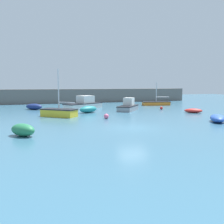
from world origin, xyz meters
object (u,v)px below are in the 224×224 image
at_px(motorboat_grey_hull, 128,106).
at_px(rowboat_white_midwater, 218,118).
at_px(rowboat_blue_near, 34,107).
at_px(open_tender_yellow, 88,109).
at_px(sailboat_tall_mast, 59,112).
at_px(dinghy_near_pier, 23,130).
at_px(mooring_buoy_red, 161,108).
at_px(mooring_buoy_pink, 106,116).
at_px(motorboat_with_cabin, 84,104).
at_px(fishing_dinghy_green, 193,111).
at_px(sailboat_twin_hulled, 156,103).

bearing_deg(motorboat_grey_hull, rowboat_white_midwater, 57.25).
xyz_separation_m(rowboat_blue_near, open_tender_yellow, (6.59, -6.36, 0.00)).
xyz_separation_m(sailboat_tall_mast, rowboat_white_midwater, (14.21, -9.16, -0.13)).
distance_m(rowboat_blue_near, dinghy_near_pier, 19.44).
bearing_deg(mooring_buoy_red, mooring_buoy_pink, -147.21).
distance_m(rowboat_white_midwater, dinghy_near_pier, 18.02).
xyz_separation_m(motorboat_with_cabin, mooring_buoy_red, (10.43, -5.13, -0.48)).
height_order(fishing_dinghy_green, open_tender_yellow, open_tender_yellow).
relative_size(fishing_dinghy_green, open_tender_yellow, 0.84).
bearing_deg(sailboat_twin_hulled, fishing_dinghy_green, 95.72).
height_order(motorboat_grey_hull, mooring_buoy_pink, motorboat_grey_hull).
relative_size(sailboat_twin_hulled, mooring_buoy_pink, 9.40).
bearing_deg(rowboat_blue_near, mooring_buoy_pink, -21.16).
bearing_deg(mooring_buoy_pink, motorboat_grey_hull, 52.18).
xyz_separation_m(sailboat_twin_hulled, motorboat_with_cabin, (-13.41, -1.85, 0.33)).
height_order(sailboat_tall_mast, mooring_buoy_red, sailboat_tall_mast).
relative_size(open_tender_yellow, mooring_buoy_pink, 5.60).
distance_m(fishing_dinghy_green, motorboat_with_cabin, 15.93).
height_order(rowboat_blue_near, open_tender_yellow, open_tender_yellow).
bearing_deg(dinghy_near_pier, sailboat_twin_hulled, 93.84).
distance_m(motorboat_grey_hull, rowboat_white_midwater, 13.44).
bearing_deg(mooring_buoy_pink, dinghy_near_pier, -141.30).
distance_m(rowboat_white_midwater, fishing_dinghy_green, 7.87).
height_order(mooring_buoy_red, mooring_buoy_pink, mooring_buoy_pink).
distance_m(sailboat_tall_mast, mooring_buoy_red, 15.63).
bearing_deg(fishing_dinghy_green, dinghy_near_pier, -124.27).
relative_size(motorboat_grey_hull, motorboat_with_cabin, 0.73).
xyz_separation_m(motorboat_grey_hull, mooring_buoy_pink, (-5.49, -7.08, -0.32)).
xyz_separation_m(sailboat_twin_hulled, dinghy_near_pier, (-22.00, -20.54, 0.08)).
height_order(rowboat_blue_near, sailboat_tall_mast, sailboat_tall_mast).
xyz_separation_m(rowboat_blue_near, dinghy_near_pier, (-1.30, -19.40, 0.01)).
height_order(motorboat_grey_hull, rowboat_white_midwater, motorboat_grey_hull).
height_order(open_tender_yellow, mooring_buoy_pink, open_tender_yellow).
height_order(motorboat_with_cabin, mooring_buoy_pink, motorboat_with_cabin).
bearing_deg(mooring_buoy_red, motorboat_with_cabin, 153.79).
xyz_separation_m(fishing_dinghy_green, mooring_buoy_red, (-1.69, 5.20, -0.07)).
bearing_deg(rowboat_blue_near, fishing_dinghy_green, 10.23).
height_order(rowboat_blue_near, sailboat_twin_hulled, sailboat_twin_hulled).
distance_m(motorboat_grey_hull, rowboat_blue_near, 13.75).
relative_size(sailboat_twin_hulled, open_tender_yellow, 1.68).
relative_size(motorboat_with_cabin, mooring_buoy_red, 15.33).
bearing_deg(sailboat_twin_hulled, rowboat_white_midwater, 90.18).
relative_size(motorboat_grey_hull, open_tender_yellow, 1.59).
xyz_separation_m(rowboat_white_midwater, motorboat_with_cabin, (-9.40, 17.72, 0.34)).
xyz_separation_m(dinghy_near_pier, motorboat_with_cabin, (8.59, 18.70, 0.25)).
bearing_deg(dinghy_near_pier, fishing_dinghy_green, 72.80).
bearing_deg(rowboat_white_midwater, motorboat_with_cabin, 62.67).
distance_m(rowboat_blue_near, sailboat_twin_hulled, 20.74).
bearing_deg(open_tender_yellow, mooring_buoy_pink, -114.60).
height_order(open_tender_yellow, mooring_buoy_red, open_tender_yellow).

